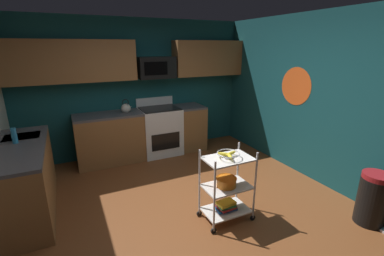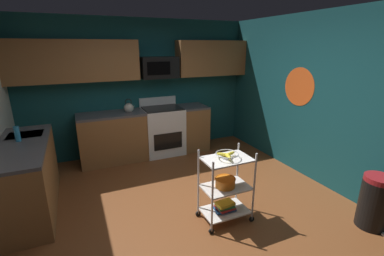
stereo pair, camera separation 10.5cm
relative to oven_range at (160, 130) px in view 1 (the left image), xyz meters
name	(u,v)px [view 1 (the left image)]	position (x,y,z in m)	size (l,w,h in m)	color
floor	(190,213)	(-0.33, -2.10, -0.50)	(4.40, 4.80, 0.04)	brown
wall_back	(137,88)	(-0.33, 0.33, 0.82)	(4.52, 0.06, 2.60)	#14474C
wall_right	(322,100)	(1.90, -2.10, 0.82)	(0.06, 4.80, 2.60)	#14474C
wall_flower_decal	(296,86)	(1.87, -1.59, 0.97)	(0.63, 0.63, 0.00)	#E5591E
counter_run	(106,148)	(-1.12, -0.48, -0.01)	(3.45, 2.32, 0.92)	brown
oven_range	(160,130)	(0.00, 0.00, 0.00)	(0.76, 0.65, 1.10)	white
upper_cabinets	(134,60)	(-0.40, 0.13, 1.37)	(4.40, 0.33, 0.70)	brown
microwave	(156,68)	(0.00, 0.10, 1.22)	(0.70, 0.39, 0.40)	black
rolling_cart	(227,186)	(0.02, -2.42, -0.03)	(0.63, 0.39, 0.91)	silver
fruit_bowl	(228,154)	(0.02, -2.42, 0.40)	(0.27, 0.27, 0.07)	silver
mixing_bowl_large	(226,182)	(0.01, -2.42, 0.04)	(0.25, 0.25, 0.11)	orange
book_stack	(226,206)	(0.02, -2.42, -0.30)	(0.27, 0.20, 0.11)	#1E4C8C
kettle	(126,108)	(-0.64, 0.00, 0.52)	(0.21, 0.18, 0.26)	beige
dish_soap_bottle	(14,136)	(-2.26, -1.04, 0.54)	(0.06, 0.06, 0.20)	#2D8CBF
trash_can	(373,199)	(1.57, -3.26, -0.15)	(0.34, 0.42, 0.66)	black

